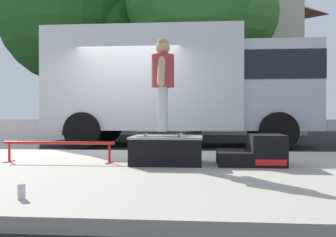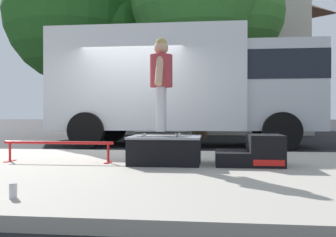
% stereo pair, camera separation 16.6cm
% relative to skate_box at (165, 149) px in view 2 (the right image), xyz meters
% --- Properties ---
extents(ground_plane, '(140.00, 140.00, 0.00)m').
position_rel_skate_box_xyz_m(ground_plane, '(-1.27, 2.54, -0.33)').
color(ground_plane, black).
extents(sidewalk_slab, '(50.00, 5.00, 0.12)m').
position_rel_skate_box_xyz_m(sidewalk_slab, '(-1.27, -0.46, -0.27)').
color(sidewalk_slab, '#A8A093').
rests_on(sidewalk_slab, ground).
extents(skate_box, '(1.02, 0.83, 0.40)m').
position_rel_skate_box_xyz_m(skate_box, '(0.00, 0.00, 0.00)').
color(skate_box, black).
rests_on(skate_box, sidewalk_slab).
extents(kicker_ramp, '(0.92, 0.76, 0.43)m').
position_rel_skate_box_xyz_m(kicker_ramp, '(1.27, -0.00, -0.03)').
color(kicker_ramp, black).
rests_on(kicker_ramp, sidewalk_slab).
extents(grind_rail, '(1.70, 0.28, 0.31)m').
position_rel_skate_box_xyz_m(grind_rail, '(-1.62, 0.01, 0.03)').
color(grind_rail, red).
rests_on(grind_rail, sidewalk_slab).
extents(skateboard, '(0.81, 0.39, 0.07)m').
position_rel_skate_box_xyz_m(skateboard, '(-0.06, -0.01, 0.24)').
color(skateboard, black).
rests_on(skateboard, skate_box).
extents(skater_kid, '(0.33, 0.69, 1.35)m').
position_rel_skate_box_xyz_m(skater_kid, '(-0.06, -0.01, 1.05)').
color(skater_kid, silver).
rests_on(skater_kid, skateboard).
extents(soda_can, '(0.07, 0.07, 0.13)m').
position_rel_skate_box_xyz_m(soda_can, '(-1.01, -2.42, -0.15)').
color(soda_can, silver).
rests_on(soda_can, sidewalk_slab).
extents(box_truck, '(6.91, 2.63, 3.05)m').
position_rel_skate_box_xyz_m(box_truck, '(-0.03, 4.74, 1.37)').
color(box_truck, white).
rests_on(box_truck, ground).
extents(street_tree_main, '(6.33, 5.76, 7.93)m').
position_rel_skate_box_xyz_m(street_tree_main, '(-4.71, 9.94, 4.55)').
color(street_tree_main, brown).
rests_on(street_tree_main, ground).
extents(street_tree_neighbour, '(5.59, 5.08, 7.68)m').
position_rel_skate_box_xyz_m(street_tree_neighbour, '(0.53, 8.47, 4.65)').
color(street_tree_neighbour, brown).
rests_on(street_tree_neighbour, ground).
extents(house_behind, '(9.54, 8.22, 8.40)m').
position_rel_skate_box_xyz_m(house_behind, '(0.30, 14.51, 3.91)').
color(house_behind, beige).
rests_on(house_behind, ground).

